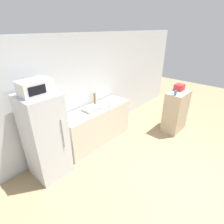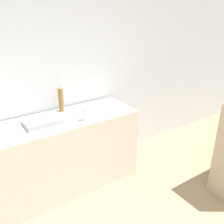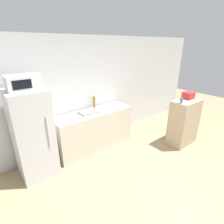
{
  "view_description": "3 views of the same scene",
  "coord_description": "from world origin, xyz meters",
  "px_view_note": "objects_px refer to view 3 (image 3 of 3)",
  "views": [
    {
      "loc": [
        -2.69,
        -0.47,
        2.71
      ],
      "look_at": [
        -0.11,
        1.82,
        1.02
      ],
      "focal_mm": 28.0,
      "sensor_mm": 36.0,
      "label": 1
    },
    {
      "loc": [
        -0.95,
        -0.07,
        2.12
      ],
      "look_at": [
        0.42,
        1.98,
        1.05
      ],
      "focal_mm": 40.0,
      "sensor_mm": 36.0,
      "label": 2
    },
    {
      "loc": [
        -2.13,
        -0.86,
        2.42
      ],
      "look_at": [
        -0.17,
        1.57,
        1.19
      ],
      "focal_mm": 28.0,
      "sensor_mm": 36.0,
      "label": 3
    }
  ],
  "objects_px": {
    "microwave": "(23,82)",
    "basket": "(188,95)",
    "bottle_tall": "(94,102)",
    "bottle_short": "(107,108)",
    "jar": "(181,100)",
    "refrigerator": "(33,134)"
  },
  "relations": [
    {
      "from": "microwave",
      "to": "basket",
      "type": "height_order",
      "value": "microwave"
    },
    {
      "from": "microwave",
      "to": "bottle_tall",
      "type": "height_order",
      "value": "microwave"
    },
    {
      "from": "bottle_short",
      "to": "refrigerator",
      "type": "bearing_deg",
      "value": 176.58
    },
    {
      "from": "microwave",
      "to": "bottle_short",
      "type": "relative_size",
      "value": 3.55
    },
    {
      "from": "refrigerator",
      "to": "bottle_short",
      "type": "relative_size",
      "value": 11.71
    },
    {
      "from": "bottle_short",
      "to": "jar",
      "type": "distance_m",
      "value": 1.7
    },
    {
      "from": "bottle_short",
      "to": "bottle_tall",
      "type": "bearing_deg",
      "value": 105.51
    },
    {
      "from": "bottle_tall",
      "to": "jar",
      "type": "distance_m",
      "value": 2.04
    },
    {
      "from": "bottle_tall",
      "to": "basket",
      "type": "relative_size",
      "value": 1.17
    },
    {
      "from": "microwave",
      "to": "basket",
      "type": "distance_m",
      "value": 3.63
    },
    {
      "from": "jar",
      "to": "microwave",
      "type": "bearing_deg",
      "value": 157.65
    },
    {
      "from": "jar",
      "to": "basket",
      "type": "bearing_deg",
      "value": 11.45
    },
    {
      "from": "refrigerator",
      "to": "jar",
      "type": "relative_size",
      "value": 13.24
    },
    {
      "from": "bottle_tall",
      "to": "bottle_short",
      "type": "distance_m",
      "value": 0.41
    },
    {
      "from": "bottle_tall",
      "to": "microwave",
      "type": "bearing_deg",
      "value": -169.53
    },
    {
      "from": "bottle_short",
      "to": "basket",
      "type": "distance_m",
      "value": 2.02
    },
    {
      "from": "basket",
      "to": "jar",
      "type": "distance_m",
      "value": 0.47
    },
    {
      "from": "basket",
      "to": "bottle_tall",
      "type": "bearing_deg",
      "value": 142.47
    },
    {
      "from": "jar",
      "to": "bottle_short",
      "type": "bearing_deg",
      "value": 138.74
    },
    {
      "from": "bottle_tall",
      "to": "bottle_short",
      "type": "height_order",
      "value": "bottle_tall"
    },
    {
      "from": "bottle_short",
      "to": "jar",
      "type": "bearing_deg",
      "value": -41.26
    },
    {
      "from": "microwave",
      "to": "jar",
      "type": "relative_size",
      "value": 4.02
    }
  ]
}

